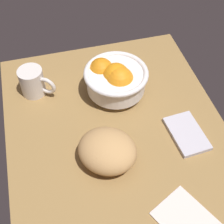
{
  "coord_description": "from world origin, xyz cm",
  "views": [
    {
      "loc": [
        -50.89,
        15.5,
        74.59
      ],
      "look_at": [
        5.39,
        0.7,
        5.0
      ],
      "focal_mm": 52.39,
      "sensor_mm": 36.0,
      "label": 1
    }
  ],
  "objects_px": {
    "napkin_folded": "(187,134)",
    "fruit_bowl": "(115,78)",
    "napkin_spare": "(189,222)",
    "bread_loaf": "(107,151)",
    "mug": "(33,82)"
  },
  "relations": [
    {
      "from": "napkin_folded",
      "to": "bread_loaf",
      "type": "bearing_deg",
      "value": 95.27
    },
    {
      "from": "bread_loaf",
      "to": "mug",
      "type": "relative_size",
      "value": 1.46
    },
    {
      "from": "bread_loaf",
      "to": "napkin_spare",
      "type": "height_order",
      "value": "bread_loaf"
    },
    {
      "from": "napkin_folded",
      "to": "mug",
      "type": "bearing_deg",
      "value": 54.98
    },
    {
      "from": "mug",
      "to": "bread_loaf",
      "type": "bearing_deg",
      "value": -152.05
    },
    {
      "from": "napkin_spare",
      "to": "fruit_bowl",
      "type": "bearing_deg",
      "value": 7.21
    },
    {
      "from": "napkin_spare",
      "to": "mug",
      "type": "distance_m",
      "value": 0.59
    },
    {
      "from": "fruit_bowl",
      "to": "napkin_spare",
      "type": "distance_m",
      "value": 0.45
    },
    {
      "from": "napkin_spare",
      "to": "bread_loaf",
      "type": "bearing_deg",
      "value": 33.37
    },
    {
      "from": "bread_loaf",
      "to": "napkin_spare",
      "type": "xyz_separation_m",
      "value": [
        -0.21,
        -0.14,
        -0.04
      ]
    },
    {
      "from": "bread_loaf",
      "to": "napkin_folded",
      "type": "bearing_deg",
      "value": -84.73
    },
    {
      "from": "fruit_bowl",
      "to": "napkin_folded",
      "type": "distance_m",
      "value": 0.27
    },
    {
      "from": "bread_loaf",
      "to": "napkin_folded",
      "type": "relative_size",
      "value": 1.12
    },
    {
      "from": "napkin_folded",
      "to": "fruit_bowl",
      "type": "bearing_deg",
      "value": 35.57
    },
    {
      "from": "fruit_bowl",
      "to": "bread_loaf",
      "type": "relative_size",
      "value": 1.25
    }
  ]
}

